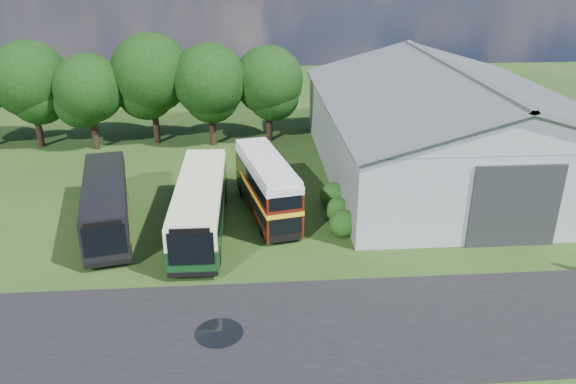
{
  "coord_description": "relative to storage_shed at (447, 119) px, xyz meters",
  "views": [
    {
      "loc": [
        0.05,
        -23.76,
        15.79
      ],
      "look_at": [
        2.43,
        8.0,
        2.05
      ],
      "focal_mm": 35.0,
      "sensor_mm": 36.0,
      "label": 1
    }
  ],
  "objects": [
    {
      "name": "ground",
      "position": [
        -15.0,
        -15.98,
        -4.17
      ],
      "size": [
        120.0,
        120.0,
        0.0
      ],
      "primitive_type": "plane",
      "color": "#1D3C13",
      "rests_on": "ground"
    },
    {
      "name": "bus_dark_single",
      "position": [
        -23.71,
        -7.83,
        -2.54
      ],
      "size": [
        4.77,
        11.34,
        3.05
      ],
      "rotation": [
        0.0,
        0.0,
        0.21
      ],
      "color": "black",
      "rests_on": "ground"
    },
    {
      "name": "asphalt_road",
      "position": [
        -12.0,
        -18.98,
        -4.17
      ],
      "size": [
        60.0,
        8.0,
        0.02
      ],
      "primitive_type": "cube",
      "color": "black",
      "rests_on": "ground"
    },
    {
      "name": "tree_right_b",
      "position": [
        -13.0,
        8.62,
        1.27
      ],
      "size": [
        5.98,
        5.98,
        8.45
      ],
      "color": "black",
      "rests_on": "ground"
    },
    {
      "name": "tree_left_b",
      "position": [
        -28.0,
        7.52,
        1.09
      ],
      "size": [
        5.78,
        5.78,
        8.16
      ],
      "color": "black",
      "rests_on": "ground"
    },
    {
      "name": "bus_maroon_double",
      "position": [
        -13.84,
        -6.74,
        -2.26
      ],
      "size": [
        4.05,
        9.16,
        3.82
      ],
      "rotation": [
        0.0,
        0.0,
        0.21
      ],
      "color": "black",
      "rests_on": "ground"
    },
    {
      "name": "tree_right_a",
      "position": [
        -18.0,
        7.82,
        1.52
      ],
      "size": [
        6.26,
        6.26,
        8.83
      ],
      "color": "black",
      "rests_on": "ground"
    },
    {
      "name": "tree_mid",
      "position": [
        -23.0,
        8.82,
        2.02
      ],
      "size": [
        6.8,
        6.8,
        9.6
      ],
      "color": "black",
      "rests_on": "ground"
    },
    {
      "name": "shrub_mid",
      "position": [
        -9.4,
        -7.98,
        -4.17
      ],
      "size": [
        1.6,
        1.6,
        1.6
      ],
      "primitive_type": "sphere",
      "color": "#194714",
      "rests_on": "ground"
    },
    {
      "name": "shrub_back",
      "position": [
        -9.4,
        -5.98,
        -4.17
      ],
      "size": [
        1.8,
        1.8,
        1.8
      ],
      "primitive_type": "sphere",
      "color": "#194714",
      "rests_on": "ground"
    },
    {
      "name": "shrub_front",
      "position": [
        -9.4,
        -9.98,
        -4.17
      ],
      "size": [
        1.7,
        1.7,
        1.7
      ],
      "primitive_type": "sphere",
      "color": "#194714",
      "rests_on": "ground"
    },
    {
      "name": "puddle",
      "position": [
        -16.5,
        -18.98,
        -4.17
      ],
      "size": [
        2.2,
        2.2,
        0.01
      ],
      "primitive_type": "cylinder",
      "color": "black",
      "rests_on": "ground"
    },
    {
      "name": "tree_left_a",
      "position": [
        -33.0,
        8.52,
        1.71
      ],
      "size": [
        6.46,
        6.46,
        9.12
      ],
      "color": "black",
      "rests_on": "ground"
    },
    {
      "name": "bus_green_single",
      "position": [
        -17.92,
        -8.79,
        -2.43
      ],
      "size": [
        2.87,
        11.82,
        3.25
      ],
      "rotation": [
        0.0,
        0.0,
        -0.01
      ],
      "color": "black",
      "rests_on": "ground"
    },
    {
      "name": "storage_shed",
      "position": [
        0.0,
        0.0,
        0.0
      ],
      "size": [
        18.8,
        24.8,
        8.15
      ],
      "color": "gray",
      "rests_on": "ground"
    }
  ]
}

